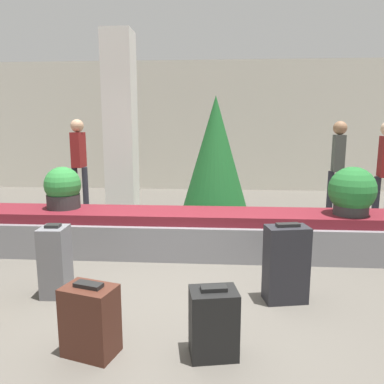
{
  "coord_description": "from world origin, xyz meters",
  "views": [
    {
      "loc": [
        0.32,
        -3.32,
        1.65
      ],
      "look_at": [
        0.0,
        1.34,
        0.8
      ],
      "focal_mm": 35.0,
      "sensor_mm": 36.0,
      "label": 1
    }
  ],
  "objects_px": {
    "traveler_2": "(338,160)",
    "potted_plant_1": "(63,189)",
    "suitcase_0": "(213,323)",
    "pillar": "(121,127)",
    "suitcase_1": "(90,320)",
    "suitcase_4": "(286,264)",
    "potted_plant_0": "(352,192)",
    "traveler_1": "(79,156)",
    "suitcase_2": "(55,261)",
    "decorated_tree": "(215,157)"
  },
  "relations": [
    {
      "from": "traveler_2",
      "to": "potted_plant_1",
      "type": "bearing_deg",
      "value": -56.21
    },
    {
      "from": "suitcase_0",
      "to": "pillar",
      "type": "bearing_deg",
      "value": 102.3
    },
    {
      "from": "suitcase_0",
      "to": "suitcase_1",
      "type": "xyz_separation_m",
      "value": [
        -0.88,
        -0.04,
        0.01
      ]
    },
    {
      "from": "pillar",
      "to": "suitcase_4",
      "type": "xyz_separation_m",
      "value": [
        2.34,
        -3.12,
        -1.23
      ]
    },
    {
      "from": "suitcase_0",
      "to": "potted_plant_0",
      "type": "distance_m",
      "value": 2.77
    },
    {
      "from": "traveler_1",
      "to": "suitcase_0",
      "type": "bearing_deg",
      "value": 33.84
    },
    {
      "from": "suitcase_2",
      "to": "pillar",
      "type": "bearing_deg",
      "value": 90.19
    },
    {
      "from": "traveler_1",
      "to": "suitcase_1",
      "type": "bearing_deg",
      "value": 24.63
    },
    {
      "from": "pillar",
      "to": "suitcase_0",
      "type": "distance_m",
      "value": 4.56
    },
    {
      "from": "pillar",
      "to": "decorated_tree",
      "type": "height_order",
      "value": "pillar"
    },
    {
      "from": "potted_plant_0",
      "to": "potted_plant_1",
      "type": "relative_size",
      "value": 1.08
    },
    {
      "from": "potted_plant_1",
      "to": "decorated_tree",
      "type": "xyz_separation_m",
      "value": [
        2.0,
        1.27,
        0.32
      ]
    },
    {
      "from": "suitcase_2",
      "to": "potted_plant_0",
      "type": "bearing_deg",
      "value": 19.51
    },
    {
      "from": "pillar",
      "to": "suitcase_4",
      "type": "height_order",
      "value": "pillar"
    },
    {
      "from": "suitcase_4",
      "to": "decorated_tree",
      "type": "bearing_deg",
      "value": 93.94
    },
    {
      "from": "pillar",
      "to": "decorated_tree",
      "type": "relative_size",
      "value": 1.53
    },
    {
      "from": "traveler_1",
      "to": "pillar",
      "type": "bearing_deg",
      "value": 65.64
    },
    {
      "from": "suitcase_4",
      "to": "potted_plant_1",
      "type": "bearing_deg",
      "value": 142.31
    },
    {
      "from": "suitcase_1",
      "to": "traveler_1",
      "type": "distance_m",
      "value": 4.97
    },
    {
      "from": "suitcase_0",
      "to": "decorated_tree",
      "type": "xyz_separation_m",
      "value": [
        -0.02,
        3.54,
        0.88
      ]
    },
    {
      "from": "pillar",
      "to": "potted_plant_0",
      "type": "height_order",
      "value": "pillar"
    },
    {
      "from": "potted_plant_1",
      "to": "suitcase_1",
      "type": "bearing_deg",
      "value": -63.81
    },
    {
      "from": "suitcase_1",
      "to": "traveler_2",
      "type": "bearing_deg",
      "value": 71.6
    },
    {
      "from": "suitcase_0",
      "to": "traveler_2",
      "type": "height_order",
      "value": "traveler_2"
    },
    {
      "from": "traveler_1",
      "to": "potted_plant_0",
      "type": "bearing_deg",
      "value": 64.49
    },
    {
      "from": "pillar",
      "to": "suitcase_0",
      "type": "bearing_deg",
      "value": -67.43
    },
    {
      "from": "suitcase_4",
      "to": "traveler_1",
      "type": "relative_size",
      "value": 0.43
    },
    {
      "from": "decorated_tree",
      "to": "suitcase_0",
      "type": "bearing_deg",
      "value": -89.62
    },
    {
      "from": "potted_plant_1",
      "to": "decorated_tree",
      "type": "distance_m",
      "value": 2.39
    },
    {
      "from": "pillar",
      "to": "potted_plant_1",
      "type": "relative_size",
      "value": 5.81
    },
    {
      "from": "suitcase_2",
      "to": "decorated_tree",
      "type": "distance_m",
      "value": 3.17
    },
    {
      "from": "potted_plant_1",
      "to": "traveler_2",
      "type": "xyz_separation_m",
      "value": [
        4.18,
        2.11,
        0.21
      ]
    },
    {
      "from": "pillar",
      "to": "potted_plant_0",
      "type": "bearing_deg",
      "value": -29.45
    },
    {
      "from": "traveler_1",
      "to": "traveler_2",
      "type": "distance_m",
      "value": 4.81
    },
    {
      "from": "pillar",
      "to": "decorated_tree",
      "type": "xyz_separation_m",
      "value": [
        1.65,
        -0.48,
        -0.46
      ]
    },
    {
      "from": "suitcase_1",
      "to": "decorated_tree",
      "type": "xyz_separation_m",
      "value": [
        0.86,
        3.58,
        0.88
      ]
    },
    {
      "from": "potted_plant_0",
      "to": "decorated_tree",
      "type": "distance_m",
      "value": 2.21
    },
    {
      "from": "potted_plant_0",
      "to": "traveler_1",
      "type": "relative_size",
      "value": 0.34
    },
    {
      "from": "suitcase_1",
      "to": "suitcase_4",
      "type": "distance_m",
      "value": 1.82
    },
    {
      "from": "potted_plant_1",
      "to": "decorated_tree",
      "type": "height_order",
      "value": "decorated_tree"
    },
    {
      "from": "traveler_2",
      "to": "decorated_tree",
      "type": "xyz_separation_m",
      "value": [
        -2.19,
        -0.84,
        0.11
      ]
    },
    {
      "from": "traveler_1",
      "to": "traveler_2",
      "type": "bearing_deg",
      "value": 91.65
    },
    {
      "from": "suitcase_0",
      "to": "traveler_2",
      "type": "bearing_deg",
      "value": 53.42
    },
    {
      "from": "suitcase_1",
      "to": "potted_plant_1",
      "type": "bearing_deg",
      "value": 132.39
    },
    {
      "from": "traveler_1",
      "to": "decorated_tree",
      "type": "height_order",
      "value": "decorated_tree"
    },
    {
      "from": "decorated_tree",
      "to": "suitcase_4",
      "type": "bearing_deg",
      "value": -75.4
    },
    {
      "from": "traveler_1",
      "to": "decorated_tree",
      "type": "bearing_deg",
      "value": 72.75
    },
    {
      "from": "suitcase_2",
      "to": "suitcase_4",
      "type": "relative_size",
      "value": 0.95
    },
    {
      "from": "suitcase_1",
      "to": "decorated_tree",
      "type": "relative_size",
      "value": 0.26
    },
    {
      "from": "suitcase_2",
      "to": "suitcase_1",
      "type": "bearing_deg",
      "value": -56.58
    }
  ]
}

